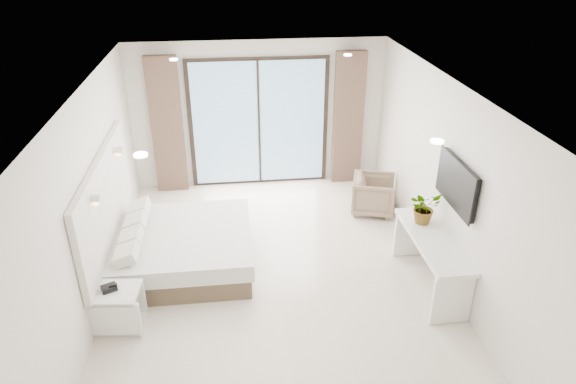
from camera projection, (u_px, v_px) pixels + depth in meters
name	position (u px, v px, depth m)	size (l,w,h in m)	color
ground	(276.00, 276.00, 7.27)	(6.20, 6.20, 0.00)	beige
room_shell	(255.00, 152.00, 7.22)	(4.62, 6.22, 2.72)	silver
bed	(181.00, 249.00, 7.37)	(1.96, 1.87, 0.69)	brown
nightstand	(117.00, 309.00, 6.23)	(0.63, 0.54, 0.53)	white
phone	(109.00, 288.00, 6.11)	(0.18, 0.14, 0.06)	black
console_desk	(432.00, 251.00, 6.82)	(0.52, 1.67, 0.77)	white
plant	(424.00, 210.00, 7.01)	(0.42, 0.47, 0.36)	#33662D
armchair	(374.00, 193.00, 8.78)	(0.69, 0.65, 0.71)	#816954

